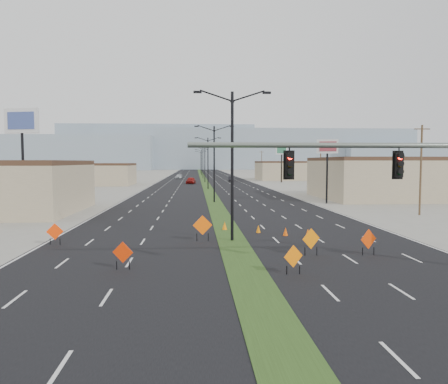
{
  "coord_description": "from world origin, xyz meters",
  "views": [
    {
      "loc": [
        -2.47,
        -17.16,
        5.38
      ],
      "look_at": [
        -0.43,
        13.89,
        3.2
      ],
      "focal_mm": 35.0,
      "sensor_mm": 36.0,
      "label": 1
    }
  ],
  "objects": [
    {
      "name": "construction_sign_5",
      "position": [
        7.4,
        6.92,
        0.89
      ],
      "size": [
        1.07,
        0.49,
        1.52
      ],
      "rotation": [
        0.0,
        0.0,
        0.4
      ],
      "color": "#E93B04",
      "rests_on": "ground"
    },
    {
      "name": "streetlight_4",
      "position": [
        0.0,
        124.0,
        5.42
      ],
      "size": [
        5.15,
        0.24,
        10.02
      ],
      "color": "black",
      "rests_on": "ground"
    },
    {
      "name": "pole_sign_east_near",
      "position": [
        14.33,
        37.58,
        6.6
      ],
      "size": [
        2.64,
        1.22,
        8.19
      ],
      "rotation": [
        0.0,
        0.0,
        -0.34
      ],
      "color": "black",
      "rests_on": "ground"
    },
    {
      "name": "building_se_near",
      "position": [
        34.0,
        45.0,
        2.75
      ],
      "size": [
        36.0,
        18.0,
        5.5
      ],
      "primitive_type": "cube",
      "color": "tan",
      "rests_on": "ground"
    },
    {
      "name": "construction_sign_0",
      "position": [
        -11.5,
        11.25,
        0.83
      ],
      "size": [
        1.06,
        0.2,
        1.42
      ],
      "rotation": [
        0.0,
        0.0,
        0.15
      ],
      "color": "#FE3905",
      "rests_on": "ground"
    },
    {
      "name": "utility_pole_2",
      "position": [
        20.0,
        95.0,
        4.67
      ],
      "size": [
        1.6,
        0.2,
        9.0
      ],
      "color": "#4C3823",
      "rests_on": "ground"
    },
    {
      "name": "construction_sign_1",
      "position": [
        -6.08,
        4.47,
        0.83
      ],
      "size": [
        1.05,
        0.27,
        1.42
      ],
      "rotation": [
        0.0,
        0.0,
        -0.22
      ],
      "color": "red",
      "rests_on": "ground"
    },
    {
      "name": "streetlight_6",
      "position": [
        0.0,
        180.0,
        5.42
      ],
      "size": [
        5.15,
        0.24,
        10.02
      ],
      "color": "black",
      "rests_on": "ground"
    },
    {
      "name": "building_sw_far",
      "position": [
        -32.0,
        85.0,
        2.25
      ],
      "size": [
        30.0,
        14.0,
        4.5
      ],
      "primitive_type": "cube",
      "color": "tan",
      "rests_on": "ground"
    },
    {
      "name": "mesa_east",
      "position": [
        180.0,
        290.0,
        9.0
      ],
      "size": [
        160.0,
        50.0,
        18.0
      ],
      "primitive_type": "cube",
      "color": "#8B9FAD",
      "rests_on": "ground"
    },
    {
      "name": "utility_pole_1",
      "position": [
        20.0,
        60.0,
        4.67
      ],
      "size": [
        1.6,
        0.2,
        9.0
      ],
      "color": "#4C3823",
      "rests_on": "ground"
    },
    {
      "name": "car_far",
      "position": [
        -7.63,
        120.52,
        0.66
      ],
      "size": [
        2.37,
        4.71,
        1.31
      ],
      "primitive_type": "imported",
      "rotation": [
        0.0,
        0.0,
        -0.12
      ],
      "color": "#B5BAC0",
      "rests_on": "ground"
    },
    {
      "name": "road_surface",
      "position": [
        0.0,
        100.0,
        0.0
      ],
      "size": [
        25.0,
        400.0,
        0.02
      ],
      "primitive_type": "cube",
      "color": "black",
      "rests_on": "ground"
    },
    {
      "name": "mesa_backdrop",
      "position": [
        -30.0,
        320.0,
        16.0
      ],
      "size": [
        140.0,
        50.0,
        32.0
      ],
      "primitive_type": "cube",
      "color": "#8B9FAD",
      "rests_on": "ground"
    },
    {
      "name": "car_left",
      "position": [
        -3.57,
        88.24,
        0.82
      ],
      "size": [
        2.54,
        5.02,
        1.64
      ],
      "primitive_type": "imported",
      "rotation": [
        0.0,
        0.0,
        -0.13
      ],
      "color": "maroon",
      "rests_on": "ground"
    },
    {
      "name": "pole_sign_east_far",
      "position": [
        19.63,
        93.94,
        7.47
      ],
      "size": [
        3.0,
        0.45,
        9.18
      ],
      "rotation": [
        0.0,
        0.0,
        0.02
      ],
      "color": "black",
      "rests_on": "ground"
    },
    {
      "name": "utility_pole_3",
      "position": [
        20.0,
        130.0,
        4.67
      ],
      "size": [
        1.6,
        0.2,
        9.0
      ],
      "color": "#4C3823",
      "rests_on": "ground"
    },
    {
      "name": "car_mid",
      "position": [
        7.13,
        100.48,
        0.64
      ],
      "size": [
        1.54,
        3.96,
        1.28
      ],
      "primitive_type": "imported",
      "rotation": [
        0.0,
        0.0,
        -0.05
      ],
      "color": "black",
      "rests_on": "ground"
    },
    {
      "name": "signal_mast",
      "position": [
        8.56,
        2.0,
        4.79
      ],
      "size": [
        16.3,
        0.6,
        8.0
      ],
      "color": "slate",
      "rests_on": "ground"
    },
    {
      "name": "median_strip",
      "position": [
        0.0,
        100.0,
        0.0
      ],
      "size": [
        2.0,
        400.0,
        0.04
      ],
      "primitive_type": "cube",
      "color": "#274016",
      "rests_on": "ground"
    },
    {
      "name": "mesa_west",
      "position": [
        -120.0,
        280.0,
        11.0
      ],
      "size": [
        180.0,
        50.0,
        22.0
      ],
      "primitive_type": "cube",
      "color": "#8B9FAD",
      "rests_on": "ground"
    },
    {
      "name": "cone_3",
      "position": [
        -0.19,
        16.69,
        0.34
      ],
      "size": [
        0.49,
        0.49,
        0.68
      ],
      "primitive_type": "cone",
      "rotation": [
        0.0,
        0.0,
        -0.23
      ],
      "color": "orange",
      "rests_on": "ground"
    },
    {
      "name": "cone_2",
      "position": [
        4.04,
        13.79,
        0.31
      ],
      "size": [
        0.47,
        0.47,
        0.62
      ],
      "primitive_type": "cone",
      "rotation": [
        0.0,
        0.0,
        0.34
      ],
      "color": "#E44E04",
      "rests_on": "ground"
    },
    {
      "name": "construction_sign_3",
      "position": [
        2.16,
        3.0,
        0.83
      ],
      "size": [
        0.99,
        0.47,
        1.42
      ],
      "rotation": [
        0.0,
        0.0,
        0.42
      ],
      "color": "orange",
      "rests_on": "ground"
    },
    {
      "name": "construction_sign_2",
      "position": [
        -2.0,
        12.01,
        1.04
      ],
      "size": [
        1.32,
        0.18,
        1.76
      ],
      "rotation": [
        0.0,
        0.0,
        0.11
      ],
      "color": "#FF5B05",
      "rests_on": "ground"
    },
    {
      "name": "streetlight_0",
      "position": [
        0.0,
        12.0,
        5.42
      ],
      "size": [
        5.15,
        0.24,
        10.02
      ],
      "color": "black",
      "rests_on": "ground"
    },
    {
      "name": "mesa_center",
      "position": [
        40.0,
        300.0,
        14.0
      ],
      "size": [
        220.0,
        50.0,
        28.0
      ],
      "primitive_type": "cube",
      "color": "#8B9FAD",
      "rests_on": "ground"
    },
    {
      "name": "streetlight_1",
      "position": [
        0.0,
        40.0,
        5.42
      ],
      "size": [
        5.15,
        0.24,
        10.02
      ],
      "color": "black",
      "rests_on": "ground"
    },
    {
      "name": "streetlight_5",
      "position": [
        0.0,
        152.0,
        5.42
      ],
      "size": [
        5.15,
        0.24,
        10.02
      ],
      "color": "black",
      "rests_on": "ground"
    },
    {
      "name": "ground",
      "position": [
        0.0,
        0.0,
        0.0
      ],
      "size": [
        600.0,
        600.0,
        0.0
      ],
      "primitive_type": "plane",
      "color": "gray",
      "rests_on": "ground"
    },
    {
      "name": "pole_sign_west",
      "position": [
        -17.98,
        23.31,
        8.3
      ],
      "size": [
        3.28,
        1.18,
        10.12
      ],
      "rotation": [
        0.0,
        0.0,
        -0.26
      ],
      "color": "black",
      "rests_on": "ground"
    },
    {
      "name": "utility_pole_0",
      "position": [
        20.0,
        25.0,
        4.67
      ],
      "size": [
        1.6,
        0.2,
        9.0
      ],
      "color": "#4C3823",
      "rests_on": "ground"
    },
    {
      "name": "streetlight_2",
      "position": [
        0.0,
        68.0,
        5.42
      ],
      "size": [
        5.15,
        0.24,
        10.02
      ],
      "color": "black",
      "rests_on": "ground"
    },
    {
      "name": "building_se_far",
      "position": [
        38.0,
        110.0,
        2.5
      ],
      "size": [
        44.0,
        16.0,
        5.0
      ],
      "primitive_type": "cube",
      "color": "tan",
      "rests_on": "ground"
    },
    {
      "name": "cone_0",
      "position": [
        2.26,
        15.23,
        0.3
      ],
      "size": [
        0.47,
        0.47,
        0.6
      ],
      "primitive_type": "cone",
      "rotation": [
        0.0,
        0.0,
        -0.4
      ],
      "color": "orange",
      "rests_on": "ground"
    },
    {
      "name": "construction_sign_4",
      "position": [
        4.1,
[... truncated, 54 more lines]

